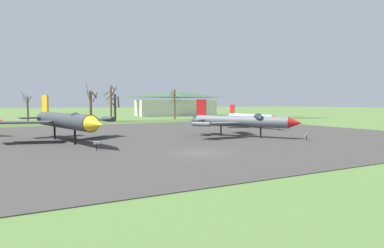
{
  "coord_description": "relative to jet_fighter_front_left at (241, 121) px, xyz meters",
  "views": [
    {
      "loc": [
        -13.6,
        -24.1,
        4.3
      ],
      "look_at": [
        5.48,
        11.83,
        1.69
      ],
      "focal_mm": 30.5,
      "sensor_mm": 36.0,
      "label": 1
    }
  ],
  "objects": [
    {
      "name": "visitor_building",
      "position": [
        22.46,
        67.2,
        1.95
      ],
      "size": [
        28.4,
        11.63,
        8.25
      ],
      "color": "beige",
      "rests_on": "ground"
    },
    {
      "name": "bare_tree_center",
      "position": [
        -6.2,
        41.25,
        2.64
      ],
      "size": [
        2.74,
        2.81,
        8.42
      ],
      "color": "brown",
      "rests_on": "ground"
    },
    {
      "name": "info_placard_rear_center",
      "position": [
        11.02,
        5.03,
        -1.47
      ],
      "size": [
        0.53,
        0.33,
        0.9
      ],
      "color": "black",
      "rests_on": "ground"
    },
    {
      "name": "bare_tree_left_of_center",
      "position": [
        -10.66,
        41.36,
        2.05
      ],
      "size": [
        2.38,
        2.95,
        8.76
      ],
      "color": "brown",
      "rests_on": "ground"
    },
    {
      "name": "info_placard_front_left",
      "position": [
        4.01,
        -6.98,
        -1.48
      ],
      "size": [
        0.48,
        0.26,
        0.9
      ],
      "color": "black",
      "rests_on": "ground"
    },
    {
      "name": "jet_fighter_front_left",
      "position": [
        0.0,
        0.0,
        0.0
      ],
      "size": [
        11.84,
        13.09,
        4.81
      ],
      "color": "#565B60",
      "rests_on": "ground"
    },
    {
      "name": "info_placard_rear_left",
      "position": [
        -18.79,
        -3.88,
        -1.48
      ],
      "size": [
        0.55,
        0.28,
        0.89
      ],
      "color": "black",
      "rests_on": "ground"
    },
    {
      "name": "ground_plane",
      "position": [
        -11.22,
        -9.36,
        -2.04
      ],
      "size": [
        600.0,
        600.0,
        0.0
      ],
      "primitive_type": "plane",
      "color": "#4C6B33"
    },
    {
      "name": "jet_fighter_rear_center",
      "position": [
        10.64,
        11.3,
        -0.22
      ],
      "size": [
        9.09,
        13.25,
        4.03
      ],
      "color": "silver",
      "rests_on": "ground"
    },
    {
      "name": "bare_tree_far_left",
      "position": [
        -23.29,
        42.37,
        1.17
      ],
      "size": [
        2.0,
        2.11,
        6.69
      ],
      "color": "brown",
      "rests_on": "ground"
    },
    {
      "name": "bare_tree_far_right",
      "position": [
        11.31,
        44.52,
        2.38
      ],
      "size": [
        2.28,
        2.64,
        8.04
      ],
      "color": "brown",
      "rests_on": "ground"
    },
    {
      "name": "jet_fighter_rear_left",
      "position": [
        -20.45,
        4.37,
        0.38
      ],
      "size": [
        13.74,
        17.53,
        5.31
      ],
      "color": "#33383D",
      "rests_on": "ground"
    },
    {
      "name": "asphalt_apron",
      "position": [
        -11.22,
        6.0,
        -2.01
      ],
      "size": [
        72.3,
        51.19,
        0.05
      ],
      "primitive_type": "cube",
      "color": "#383533",
      "rests_on": "ground"
    },
    {
      "name": "bare_tree_right_of_center",
      "position": [
        -4.89,
        42.58,
        1.46
      ],
      "size": [
        2.43,
        2.44,
        6.43
      ],
      "color": "#42382D",
      "rests_on": "ground"
    },
    {
      "name": "grass_verge_strip",
      "position": [
        -11.22,
        37.59,
        -2.01
      ],
      "size": [
        132.3,
        12.0,
        0.06
      ],
      "primitive_type": "cube",
      "color": "#3E5528",
      "rests_on": "ground"
    }
  ]
}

